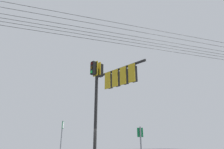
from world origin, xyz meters
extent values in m
cylinder|color=black|center=(0.09, 0.04, 3.21)|extent=(0.20, 0.20, 6.41)
cylinder|color=black|center=(-0.60, 1.89, 5.82)|extent=(1.51, 3.76, 0.14)
cube|color=black|center=(-0.19, -0.07, 6.37)|extent=(0.39, 0.39, 0.90)
cube|color=#B29319|center=(-0.03, -0.01, 6.37)|extent=(0.19, 0.43, 1.04)
cylinder|color=#360503|center=(-0.34, -0.13, 6.67)|extent=(0.10, 0.20, 0.20)
cylinder|color=#3C2703|center=(-0.34, -0.13, 6.37)|extent=(0.10, 0.20, 0.20)
cylinder|color=green|center=(-0.34, -0.13, 6.07)|extent=(0.10, 0.20, 0.20)
cube|color=black|center=(0.37, 0.14, 6.37)|extent=(0.39, 0.39, 0.90)
cube|color=#B29319|center=(0.21, 0.08, 6.37)|extent=(0.19, 0.43, 1.04)
cylinder|color=#360503|center=(0.53, 0.20, 6.67)|extent=(0.10, 0.20, 0.20)
cylinder|color=#3C2703|center=(0.53, 0.20, 6.37)|extent=(0.10, 0.20, 0.20)
cylinder|color=green|center=(0.53, 0.20, 6.07)|extent=(0.10, 0.20, 0.20)
cube|color=black|center=(-0.34, 1.19, 5.27)|extent=(0.39, 0.39, 0.90)
cube|color=#B29319|center=(-0.18, 1.26, 5.27)|extent=(0.21, 0.42, 1.04)
cylinder|color=#360503|center=(-0.49, 1.13, 5.57)|extent=(0.11, 0.20, 0.20)
cylinder|color=#3C2703|center=(-0.49, 1.13, 5.27)|extent=(0.11, 0.20, 0.20)
cylinder|color=green|center=(-0.49, 1.13, 4.97)|extent=(0.11, 0.20, 0.20)
cube|color=black|center=(-0.56, 1.78, 5.27)|extent=(0.39, 0.39, 0.90)
cube|color=#B29319|center=(-0.40, 1.85, 5.27)|extent=(0.20, 0.42, 1.04)
cylinder|color=#360503|center=(-0.71, 1.72, 5.57)|extent=(0.10, 0.20, 0.20)
cylinder|color=#3C2703|center=(-0.71, 1.72, 5.27)|extent=(0.10, 0.20, 0.20)
cylinder|color=green|center=(-0.71, 1.72, 4.97)|extent=(0.10, 0.20, 0.20)
cube|color=black|center=(-0.78, 2.38, 5.27)|extent=(0.39, 0.39, 0.90)
cube|color=#B29319|center=(-0.62, 2.44, 5.27)|extent=(0.20, 0.42, 1.04)
cylinder|color=#360503|center=(-0.93, 2.32, 5.57)|extent=(0.10, 0.20, 0.20)
cylinder|color=#3C2703|center=(-0.93, 2.32, 5.27)|extent=(0.10, 0.20, 0.20)
cylinder|color=green|center=(-0.93, 2.32, 4.97)|extent=(0.10, 0.20, 0.20)
cube|color=black|center=(-1.00, 2.97, 5.27)|extent=(0.39, 0.39, 0.90)
cube|color=#B29319|center=(-0.84, 3.04, 5.27)|extent=(0.21, 0.42, 1.04)
cylinder|color=#360503|center=(-1.15, 2.91, 5.57)|extent=(0.11, 0.20, 0.20)
cylinder|color=#3C2703|center=(-1.15, 2.91, 5.27)|extent=(0.11, 0.20, 0.20)
cylinder|color=green|center=(-1.15, 2.91, 4.97)|extent=(0.11, 0.20, 0.20)
cube|color=#0C7238|center=(-0.82, 3.64, 2.17)|extent=(0.28, 0.09, 0.41)
cube|color=white|center=(-0.82, 3.63, 2.17)|extent=(0.21, 0.06, 0.35)
cylinder|color=slate|center=(1.89, -1.06, 1.50)|extent=(0.07, 0.07, 2.99)
cube|color=#0C7238|center=(1.85, -1.04, 2.73)|extent=(0.16, 0.25, 0.42)
cube|color=white|center=(1.84, -1.04, 2.73)|extent=(0.11, 0.19, 0.36)
cylinder|color=black|center=(-1.02, 0.17, 8.59)|extent=(24.45, 2.91, 0.07)
cylinder|color=black|center=(-1.02, 0.17, 8.86)|extent=(24.45, 2.91, 0.07)
cylinder|color=black|center=(-1.02, 0.17, 9.11)|extent=(24.45, 2.91, 0.07)
cylinder|color=black|center=(-1.02, 0.17, 9.42)|extent=(24.45, 2.91, 0.07)
cylinder|color=black|center=(-1.02, 0.17, 9.90)|extent=(24.45, 2.91, 0.07)
cylinder|color=black|center=(-1.02, 0.17, 10.34)|extent=(24.45, 2.91, 0.07)
camera|label=1|loc=(4.08, 11.42, 1.81)|focal=30.54mm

